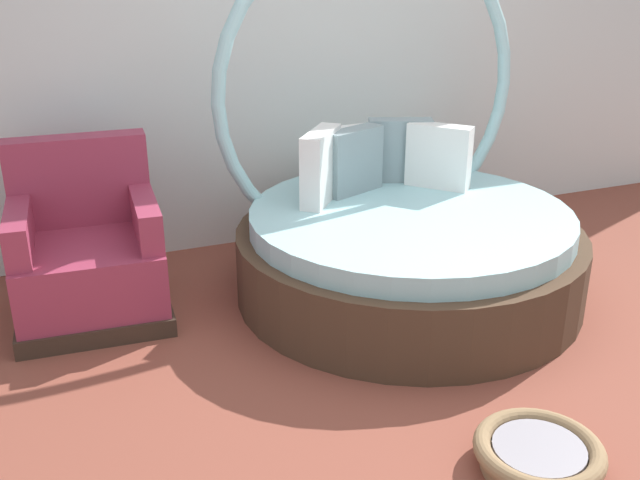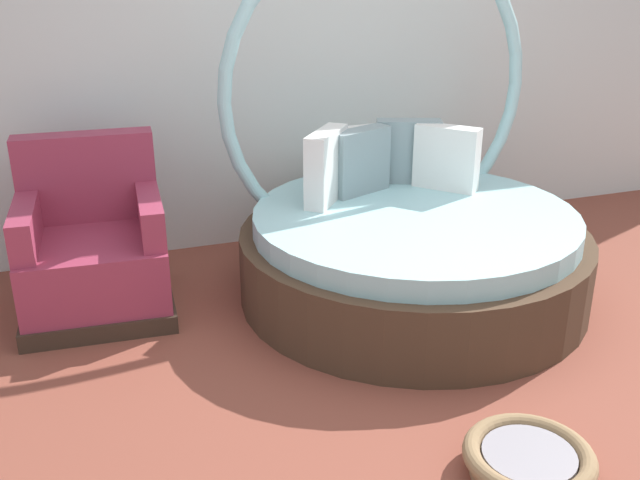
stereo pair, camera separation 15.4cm
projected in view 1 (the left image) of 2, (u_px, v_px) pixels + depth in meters
name	position (u px, v px, depth m)	size (l,w,h in m)	color
ground_plane	(461.00, 389.00, 3.42)	(8.00, 8.00, 0.02)	brown
back_wall	(296.00, 25.00, 4.75)	(8.00, 0.12, 2.85)	silver
round_daybed	(402.00, 228.00, 4.27)	(1.99, 1.99, 2.07)	#473323
red_armchair	(88.00, 256.00, 4.01)	(0.85, 0.85, 0.94)	#38281E
pet_basket	(538.00, 455.00, 2.86)	(0.51, 0.51, 0.13)	#8E704C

